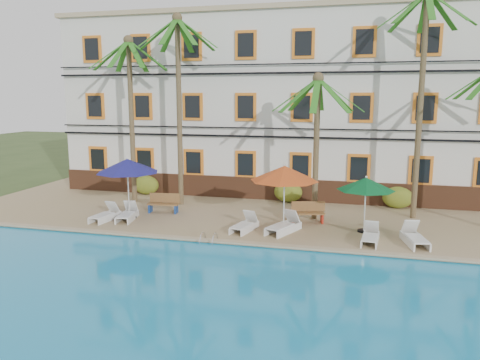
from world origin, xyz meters
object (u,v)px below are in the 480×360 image
(palm_d, at_px, (422,78))
(bench_left, at_px, (164,203))
(umbrella_blue, at_px, (127,166))
(umbrella_green, at_px, (366,184))
(lounger_b, at_px, (127,214))
(palm_b, at_px, (179,87))
(palm_c, at_px, (317,125))
(lounger_d, at_px, (284,225))
(umbrella_red, at_px, (284,174))
(lounger_c, at_px, (245,225))
(palm_a, at_px, (131,98))
(lounger_e, at_px, (370,236))
(bench_right, at_px, (307,212))
(pool_ladder, at_px, (209,242))
(lounger_a, at_px, (105,215))
(lounger_f, at_px, (415,237))

(palm_d, height_order, bench_left, palm_d)
(umbrella_blue, distance_m, umbrella_green, 10.53)
(lounger_b, bearing_deg, palm_b, 71.01)
(palm_c, relative_size, lounger_d, 3.31)
(umbrella_red, xyz_separation_m, lounger_c, (-1.59, -0.38, -2.17))
(palm_a, bearing_deg, lounger_e, -19.59)
(lounger_c, bearing_deg, palm_d, 29.28)
(lounger_d, bearing_deg, lounger_e, -9.47)
(bench_right, xyz_separation_m, pool_ladder, (-3.39, -3.81, -0.47))
(palm_b, xyz_separation_m, lounger_b, (-1.23, -3.57, -5.76))
(lounger_c, distance_m, lounger_d, 1.64)
(umbrella_green, bearing_deg, palm_d, 52.58)
(lounger_e, bearing_deg, lounger_d, 170.53)
(palm_d, xyz_separation_m, umbrella_blue, (-12.75, -3.28, -3.94))
(lounger_a, bearing_deg, bench_right, 12.05)
(umbrella_red, bearing_deg, lounger_b, 179.90)
(lounger_e, bearing_deg, lounger_b, 175.82)
(umbrella_red, distance_m, lounger_b, 7.52)
(palm_d, distance_m, lounger_a, 15.44)
(palm_b, height_order, lounger_a, palm_b)
(umbrella_blue, xyz_separation_m, lounger_e, (10.75, -1.08, -2.19))
(lounger_c, xyz_separation_m, bench_left, (-4.56, 2.09, 0.21))
(palm_c, xyz_separation_m, lounger_f, (4.06, -2.91, -4.02))
(bench_left, bearing_deg, bench_right, -0.78)
(palm_b, xyz_separation_m, palm_c, (7.03, -1.24, -1.72))
(palm_a, relative_size, palm_b, 0.90)
(palm_a, distance_m, lounger_e, 13.86)
(lounger_e, height_order, bench_left, bench_left)
(lounger_a, distance_m, lounger_f, 13.26)
(bench_left, bearing_deg, palm_c, 4.99)
(lounger_c, height_order, lounger_e, lounger_c)
(bench_right, bearing_deg, palm_b, 163.85)
(palm_d, bearing_deg, lounger_d, -145.23)
(umbrella_red, xyz_separation_m, lounger_e, (3.49, -0.77, -2.18))
(lounger_b, bearing_deg, palm_a, 111.81)
(lounger_b, xyz_separation_m, lounger_d, (7.24, -0.21, 0.02))
(umbrella_red, xyz_separation_m, bench_left, (-6.15, 1.71, -1.96))
(palm_c, height_order, pool_ladder, palm_c)
(lounger_c, bearing_deg, bench_left, 155.39)
(umbrella_blue, xyz_separation_m, umbrella_red, (7.25, -0.31, -0.01))
(pool_ladder, bearing_deg, lounger_a, 161.13)
(umbrella_blue, xyz_separation_m, lounger_c, (5.67, -0.69, -2.18))
(lounger_e, xyz_separation_m, lounger_f, (1.63, 0.21, 0.02))
(umbrella_green, bearing_deg, lounger_b, -176.36)
(palm_a, bearing_deg, umbrella_red, -22.34)
(lounger_d, distance_m, lounger_e, 3.50)
(lounger_a, bearing_deg, umbrella_blue, 34.39)
(palm_c, height_order, umbrella_red, palm_c)
(palm_b, height_order, umbrella_red, palm_b)
(lounger_b, xyz_separation_m, lounger_f, (12.32, -0.58, 0.01))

